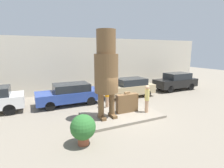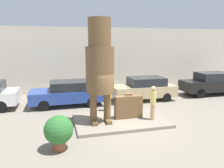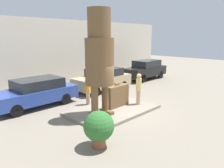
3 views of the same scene
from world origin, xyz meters
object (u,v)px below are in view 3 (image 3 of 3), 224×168
(statue_figure, at_px, (100,55))
(parked_car_tan, at_px, (103,79))
(parked_car_black, at_px, (146,69))
(worker_hivis, at_px, (88,88))
(planter_pot, at_px, (99,127))
(giant_suitcase, at_px, (117,96))
(tourist, at_px, (139,88))
(parked_car_blue, at_px, (36,92))

(statue_figure, xyz_separation_m, parked_car_tan, (3.81, 3.78, -2.16))
(parked_car_black, xyz_separation_m, worker_hivis, (-8.40, -2.03, 0.05))
(parked_car_tan, height_order, planter_pot, parked_car_tan)
(planter_pot, bearing_deg, giant_suitcase, 33.52)
(parked_car_tan, distance_m, worker_hivis, 3.42)
(worker_hivis, bearing_deg, statue_figure, -114.80)
(statue_figure, xyz_separation_m, tourist, (2.56, -0.32, -1.91))
(planter_pot, relative_size, worker_hivis, 0.76)
(planter_pot, bearing_deg, parked_car_blue, 83.25)
(parked_car_blue, distance_m, parked_car_black, 10.59)
(statue_figure, bearing_deg, parked_car_black, 23.22)
(parked_car_tan, xyz_separation_m, parked_car_black, (5.50, 0.22, 0.07))
(tourist, relative_size, parked_car_blue, 0.38)
(tourist, bearing_deg, giant_suitcase, 151.51)
(statue_figure, relative_size, parked_car_black, 1.10)
(parked_car_blue, bearing_deg, giant_suitcase, 128.30)
(statue_figure, bearing_deg, tourist, -7.11)
(statue_figure, bearing_deg, worker_hivis, 65.20)
(statue_figure, relative_size, parked_car_tan, 1.13)
(tourist, distance_m, planter_pot, 4.85)
(parked_car_blue, relative_size, planter_pot, 3.43)
(parked_car_tan, height_order, parked_car_black, parked_car_black)
(giant_suitcase, height_order, parked_car_tan, parked_car_tan)
(tourist, height_order, parked_car_blue, tourist)
(planter_pot, bearing_deg, parked_car_tan, 45.17)
(parked_car_blue, height_order, parked_car_tan, parked_car_tan)
(tourist, xyz_separation_m, parked_car_tan, (1.25, 4.10, -0.25))
(parked_car_tan, bearing_deg, giant_suitcase, 56.66)
(parked_car_tan, bearing_deg, parked_car_black, -177.73)
(tourist, height_order, parked_car_tan, tourist)
(giant_suitcase, xyz_separation_m, planter_pot, (-3.46, -2.29, 0.03))
(parked_car_blue, bearing_deg, worker_hivis, 140.43)
(parked_car_black, bearing_deg, statue_figure, 23.22)
(giant_suitcase, bearing_deg, parked_car_blue, 128.30)
(parked_car_blue, distance_m, parked_car_tan, 5.09)
(parked_car_blue, xyz_separation_m, worker_hivis, (2.19, -1.81, 0.13))
(tourist, distance_m, worker_hivis, 2.82)
(statue_figure, distance_m, worker_hivis, 2.97)
(tourist, height_order, planter_pot, tourist)
(statue_figure, height_order, worker_hivis, statue_figure)
(statue_figure, height_order, parked_car_tan, statue_figure)
(worker_hivis, bearing_deg, planter_pot, -125.70)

